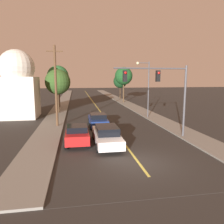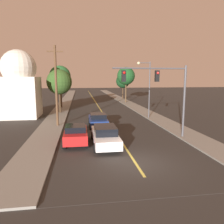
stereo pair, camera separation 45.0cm
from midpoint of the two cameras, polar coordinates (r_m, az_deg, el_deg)
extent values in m
plane|color=#2D2B28|center=(13.58, 7.05, -13.02)|extent=(200.00, 200.00, 0.00)
cube|color=#2D2B28|center=(48.52, -4.26, 2.91)|extent=(9.99, 80.00, 0.01)
cube|color=#D1C14C|center=(48.52, -4.26, 2.92)|extent=(0.16, 76.00, 0.00)
cube|color=gray|center=(48.47, -11.65, 2.81)|extent=(2.50, 80.00, 0.12)
cube|color=gray|center=(49.35, 3.00, 3.09)|extent=(2.50, 80.00, 0.12)
cube|color=white|center=(16.62, -1.06, -6.48)|extent=(1.77, 5.15, 0.64)
cube|color=black|center=(16.27, -0.97, -4.66)|extent=(1.56, 2.32, 0.55)
cylinder|color=black|center=(18.15, -4.35, -6.22)|extent=(0.22, 0.65, 0.65)
cylinder|color=black|center=(18.34, 0.93, -6.04)|extent=(0.22, 0.65, 0.65)
cylinder|color=black|center=(15.10, -3.49, -9.36)|extent=(0.22, 0.65, 0.65)
cylinder|color=black|center=(15.33, 2.87, -9.08)|extent=(0.22, 0.65, 0.65)
cube|color=navy|center=(22.89, -3.12, -2.25)|extent=(1.76, 4.33, 0.62)
cube|color=black|center=(22.62, -3.09, -1.01)|extent=(1.55, 1.95, 0.45)
cylinder|color=black|center=(24.21, -5.38, -2.40)|extent=(0.22, 0.65, 0.65)
cylinder|color=black|center=(24.34, -1.44, -2.30)|extent=(0.22, 0.65, 0.65)
cylinder|color=black|center=(21.58, -5.00, -3.79)|extent=(0.22, 0.65, 0.65)
cylinder|color=black|center=(21.74, -0.59, -3.66)|extent=(0.22, 0.65, 0.65)
cube|color=red|center=(17.17, -8.70, -5.92)|extent=(1.73, 3.83, 0.71)
cube|color=black|center=(16.88, -8.75, -4.19)|extent=(1.52, 1.72, 0.42)
cylinder|color=black|center=(18.43, -11.22, -6.09)|extent=(0.22, 0.68, 0.68)
cylinder|color=black|center=(18.42, -6.09, -5.98)|extent=(0.22, 0.68, 0.68)
cylinder|color=black|center=(16.15, -11.63, -8.25)|extent=(0.22, 0.68, 0.68)
cylinder|color=black|center=(16.14, -5.75, -8.13)|extent=(0.22, 0.68, 0.68)
cylinder|color=#47474C|center=(19.27, 18.95, 2.57)|extent=(0.18, 0.18, 5.94)
cylinder|color=#47474C|center=(17.99, 10.62, 11.16)|extent=(6.07, 0.12, 0.12)
cube|color=black|center=(18.18, 12.39, 9.16)|extent=(0.32, 0.28, 0.90)
sphere|color=red|center=(18.02, 12.62, 9.94)|extent=(0.20, 0.20, 0.20)
cube|color=black|center=(17.41, 3.84, 9.36)|extent=(0.32, 0.28, 0.90)
sphere|color=red|center=(17.24, 3.98, 10.19)|extent=(0.20, 0.20, 0.20)
cylinder|color=#47474C|center=(27.65, 10.20, 5.68)|extent=(0.14, 0.14, 6.89)
cylinder|color=#47474C|center=(27.45, 8.93, 12.58)|extent=(1.45, 0.09, 0.09)
sphere|color=beige|center=(27.24, 7.44, 12.53)|extent=(0.36, 0.36, 0.36)
cylinder|color=#513823|center=(23.10, -13.83, 6.52)|extent=(0.24, 0.24, 8.15)
cube|color=#513823|center=(23.23, -14.16, 15.12)|extent=(1.60, 0.12, 0.12)
cylinder|color=#3D2B1C|center=(32.11, -13.04, 2.66)|extent=(0.25, 0.25, 3.14)
sphere|color=#2D4C1E|center=(31.94, -13.22, 7.68)|extent=(3.54, 3.54, 3.54)
cylinder|color=#3D2B1C|center=(38.08, -12.95, 4.23)|extent=(0.44, 0.44, 3.96)
sphere|color=#235628|center=(37.97, -13.12, 9.09)|extent=(3.56, 3.56, 3.56)
cylinder|color=#4C3823|center=(44.85, 3.91, 5.17)|extent=(0.27, 0.27, 4.06)
sphere|color=#19471E|center=(44.76, 3.96, 9.37)|extent=(3.59, 3.59, 3.59)
cylinder|color=#3D2B1C|center=(52.68, 3.07, 5.16)|extent=(0.28, 0.28, 3.01)
sphere|color=#143819|center=(52.57, 3.09, 8.03)|extent=(3.25, 3.25, 3.25)
cube|color=beige|center=(30.42, -22.42, 3.59)|extent=(4.63, 4.63, 5.18)
sphere|color=beige|center=(30.34, -22.85, 10.73)|extent=(4.36, 4.36, 4.36)
camera|label=1|loc=(0.22, -89.42, 0.09)|focal=35.00mm
camera|label=2|loc=(0.22, 90.58, -0.09)|focal=35.00mm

